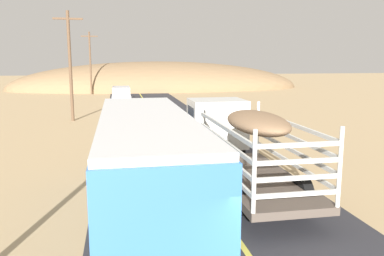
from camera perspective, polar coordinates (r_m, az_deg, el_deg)
livestock_truck at (r=16.55m, az=5.45°, el=-0.53°), size 2.53×9.70×3.02m
bus at (r=11.48m, az=-6.64°, el=-5.43°), size 2.54×10.00×3.21m
car_far at (r=41.88m, az=-10.14°, el=4.68°), size 1.90×4.62×1.93m
power_pole_mid at (r=32.13m, az=-17.14°, el=8.93°), size 2.20×0.24×8.37m
power_pole_far at (r=56.30m, az=-14.42°, el=9.29°), size 2.20×0.24×8.42m
distant_hill at (r=65.90m, az=-4.95°, el=5.68°), size 47.49×19.44×8.82m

